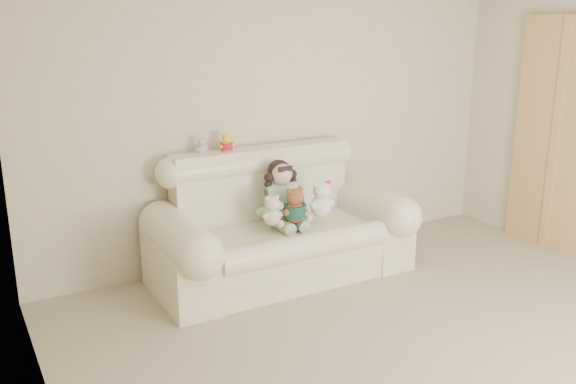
# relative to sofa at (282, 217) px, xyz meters

# --- Properties ---
(wall_back) EXTENTS (4.50, 0.00, 4.50)m
(wall_back) POSITION_rel_sofa_xyz_m (0.28, 0.50, 0.78)
(wall_back) COLOR beige
(wall_back) RESTS_ON ground
(wall_left) EXTENTS (0.00, 5.00, 5.00)m
(wall_left) POSITION_rel_sofa_xyz_m (-1.97, -2.00, 0.78)
(wall_left) COLOR beige
(wall_left) RESTS_ON ground
(sofa) EXTENTS (2.10, 0.95, 1.03)m
(sofa) POSITION_rel_sofa_xyz_m (0.00, 0.00, 0.00)
(sofa) COLOR #F2E9C3
(sofa) RESTS_ON floor
(door_panel) EXTENTS (0.06, 0.90, 2.10)m
(door_panel) POSITION_rel_sofa_xyz_m (2.50, -0.60, 0.54)
(door_panel) COLOR #A76D47
(door_panel) RESTS_ON floor
(seated_child) EXTENTS (0.40, 0.46, 0.55)m
(seated_child) POSITION_rel_sofa_xyz_m (0.04, 0.08, 0.18)
(seated_child) COLOR #387E4F
(seated_child) RESTS_ON sofa
(brown_teddy) EXTENTS (0.27, 0.24, 0.34)m
(brown_teddy) POSITION_rel_sofa_xyz_m (0.04, -0.13, 0.16)
(brown_teddy) COLOR brown
(brown_teddy) RESTS_ON sofa
(white_cat) EXTENTS (0.26, 0.22, 0.36)m
(white_cat) POSITION_rel_sofa_xyz_m (0.31, -0.10, 0.16)
(white_cat) COLOR white
(white_cat) RESTS_ON sofa
(cream_teddy) EXTENTS (0.22, 0.20, 0.28)m
(cream_teddy) POSITION_rel_sofa_xyz_m (-0.14, -0.10, 0.13)
(cream_teddy) COLOR silver
(cream_teddy) RESTS_ON sofa
(yellow_mini_bear) EXTENTS (0.15, 0.12, 0.20)m
(yellow_mini_bear) POSITION_rel_sofa_xyz_m (-0.31, 0.36, 0.60)
(yellow_mini_bear) COLOR gold
(yellow_mini_bear) RESTS_ON sofa
(grey_mini_plush) EXTENTS (0.11, 0.09, 0.17)m
(grey_mini_plush) POSITION_rel_sofa_xyz_m (-0.52, 0.39, 0.58)
(grey_mini_plush) COLOR silver
(grey_mini_plush) RESTS_ON sofa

